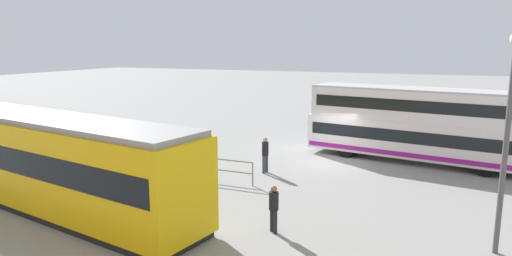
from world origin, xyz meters
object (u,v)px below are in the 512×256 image
Objects in this scene: pedestrian_crossing at (274,206)px; tram_yellow at (43,159)px; info_sign at (119,140)px; double_decker_bus at (421,125)px; street_lamp at (508,128)px; pedestrian_near_railing at (265,152)px.

tram_yellow is at bearing 6.03° from pedestrian_crossing.
pedestrian_crossing is 0.69× the size of info_sign.
tram_yellow is 4.94m from info_sign.
double_decker_bus is 1.89× the size of street_lamp.
double_decker_bus reaches higher than tram_yellow.
street_lamp reaches higher than pedestrian_crossing.
street_lamp is at bearing -170.03° from pedestrian_crossing.
pedestrian_crossing is (3.90, 11.50, -1.09)m from double_decker_bus.
info_sign is (0.50, -4.90, -0.25)m from tram_yellow.
street_lamp is (-2.70, 10.34, 1.78)m from double_decker_bus.
tram_yellow is (12.93, 12.46, -0.18)m from double_decker_bus.
pedestrian_crossing is at bearing 157.48° from info_sign.
street_lamp reaches higher than info_sign.
pedestrian_near_railing is at bearing -159.56° from info_sign.
double_decker_bus is at bearing -108.75° from pedestrian_crossing.
double_decker_bus is at bearing -136.08° from tram_yellow.
tram_yellow is at bearing 7.70° from street_lamp.
info_sign is 0.36× the size of street_lamp.
tram_yellow is 8.54× the size of pedestrian_near_railing.
pedestrian_near_railing is 7.15m from info_sign.
pedestrian_crossing is 7.29m from street_lamp.
tram_yellow reaches higher than pedestrian_crossing.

